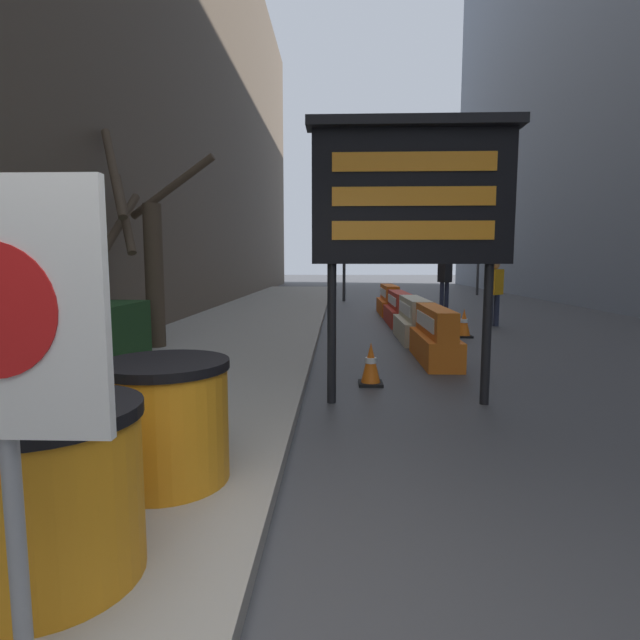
{
  "coord_description": "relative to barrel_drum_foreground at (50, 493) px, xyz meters",
  "views": [
    {
      "loc": [
        0.41,
        -1.66,
        1.57
      ],
      "look_at": [
        0.09,
        6.94,
        0.57
      ],
      "focal_mm": 28.0,
      "sensor_mm": 36.0,
      "label": 1
    }
  ],
  "objects": [
    {
      "name": "bare_tree",
      "position": [
        -1.94,
        6.3,
        1.29
      ],
      "size": [
        1.79,
        1.86,
        3.67
      ],
      "color": "#4C3D2D",
      "rests_on": "sidewalk_left"
    },
    {
      "name": "barrel_drum_foreground",
      "position": [
        0.0,
        0.0,
        0.0
      ],
      "size": [
        0.84,
        0.84,
        0.81
      ],
      "color": "orange",
      "rests_on": "sidewalk_left"
    },
    {
      "name": "barrel_drum_middle",
      "position": [
        0.17,
        1.04,
        0.0
      ],
      "size": [
        0.84,
        0.84,
        0.81
      ],
      "color": "orange",
      "rests_on": "sidewalk_left"
    },
    {
      "name": "message_board",
      "position": [
        2.08,
        3.34,
        1.74
      ],
      "size": [
        2.24,
        0.36,
        3.05
      ],
      "color": "black",
      "rests_on": "ground_plane"
    },
    {
      "name": "jersey_barrier_orange_near",
      "position": [
        2.83,
        5.75,
        -0.15
      ],
      "size": [
        0.53,
        1.9,
        0.86
      ],
      "color": "orange",
      "rests_on": "ground_plane"
    },
    {
      "name": "jersey_barrier_cream",
      "position": [
        2.83,
        7.94,
        -0.15
      ],
      "size": [
        0.63,
        2.0,
        0.85
      ],
      "color": "beige",
      "rests_on": "ground_plane"
    },
    {
      "name": "jersey_barrier_red_striped",
      "position": [
        2.83,
        10.48,
        -0.16
      ],
      "size": [
        0.59,
        2.18,
        0.82
      ],
      "color": "red",
      "rests_on": "ground_plane"
    },
    {
      "name": "jersey_barrier_orange_far",
      "position": [
        2.83,
        12.96,
        -0.14
      ],
      "size": [
        0.61,
        2.19,
        0.88
      ],
      "color": "orange",
      "rests_on": "ground_plane"
    },
    {
      "name": "traffic_cone_near",
      "position": [
        3.21,
        7.01,
        -0.22
      ],
      "size": [
        0.35,
        0.35,
        0.63
      ],
      "color": "black",
      "rests_on": "ground_plane"
    },
    {
      "name": "traffic_cone_mid",
      "position": [
        1.72,
        4.17,
        -0.26
      ],
      "size": [
        0.31,
        0.31,
        0.55
      ],
      "color": "black",
      "rests_on": "ground_plane"
    },
    {
      "name": "traffic_cone_far",
      "position": [
        3.94,
        8.35,
        -0.24
      ],
      "size": [
        0.34,
        0.34,
        0.6
      ],
      "color": "black",
      "rests_on": "ground_plane"
    },
    {
      "name": "traffic_light_near_curb",
      "position": [
        1.52,
        17.91,
        2.0
      ],
      "size": [
        0.28,
        0.45,
        3.47
      ],
      "color": "#2D2D30",
      "rests_on": "ground_plane"
    },
    {
      "name": "traffic_light_far_side",
      "position": [
        7.94,
        21.9,
        2.27
      ],
      "size": [
        0.28,
        0.45,
        3.85
      ],
      "color": "#2D2D30",
      "rests_on": "ground_plane"
    },
    {
      "name": "pedestrian_worker",
      "position": [
        5.11,
        10.22,
        0.42
      ],
      "size": [
        0.48,
        0.47,
        1.61
      ],
      "rotation": [
        0.0,
        0.0,
        3.9
      ],
      "color": "#23283D",
      "rests_on": "ground_plane"
    },
    {
      "name": "pedestrian_passerby",
      "position": [
        4.96,
        15.24,
        0.55
      ],
      "size": [
        0.44,
        0.55,
        1.82
      ],
      "rotation": [
        0.0,
        0.0,
        5.08
      ],
      "color": "#23283D",
      "rests_on": "ground_plane"
    }
  ]
}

